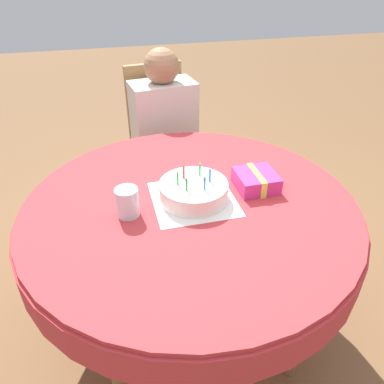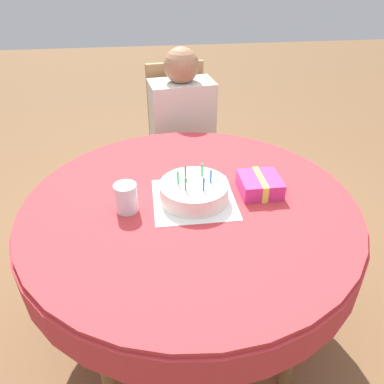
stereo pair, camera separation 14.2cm
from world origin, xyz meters
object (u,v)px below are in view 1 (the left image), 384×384
object	(u,v)px
birthday_cake	(194,191)
gift_box	(256,180)
chair	(161,142)
person	(165,125)
drinking_glass	(127,202)

from	to	relation	value
birthday_cake	gift_box	xyz separation A→B (m)	(0.27, 0.02, -0.00)
chair	birthday_cake	xyz separation A→B (m)	(-0.04, -0.97, 0.25)
person	drinking_glass	size ratio (longest dim) A/B	9.89
chair	gift_box	distance (m)	1.01
person	gift_box	size ratio (longest dim) A/B	6.64
person	birthday_cake	size ratio (longest dim) A/B	4.12
person	birthday_cake	world-z (taller)	person
birthday_cake	chair	bearing A→B (deg)	87.76
person	gift_box	distance (m)	0.88
birthday_cake	person	bearing A→B (deg)	86.69
birthday_cake	gift_box	distance (m)	0.27
person	birthday_cake	distance (m)	0.88
drinking_glass	gift_box	xyz separation A→B (m)	(0.52, 0.06, -0.02)
person	birthday_cake	xyz separation A→B (m)	(-0.05, -0.87, 0.10)
person	birthday_cake	bearing A→B (deg)	-100.65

